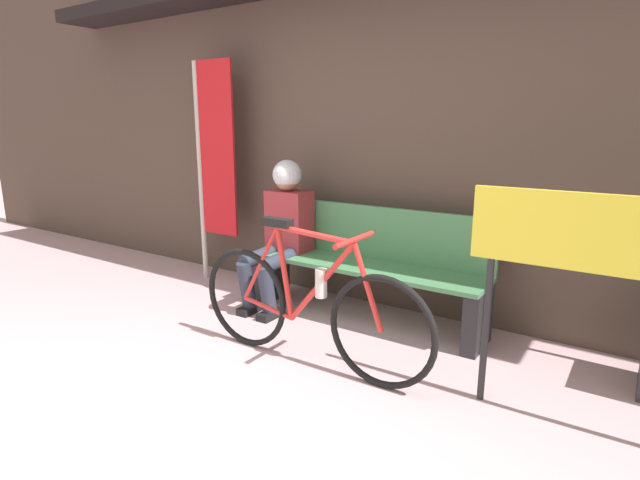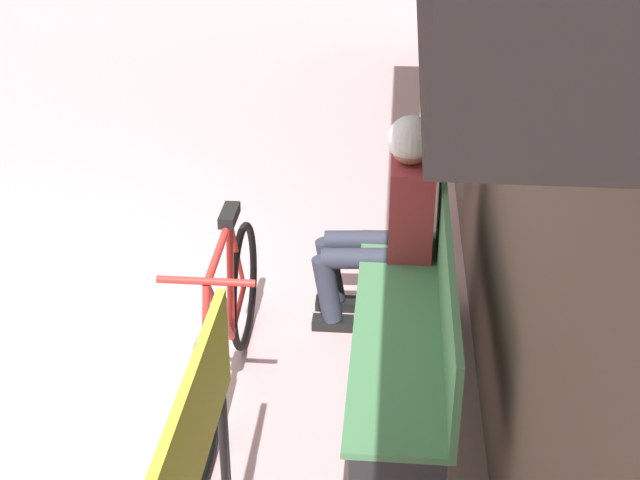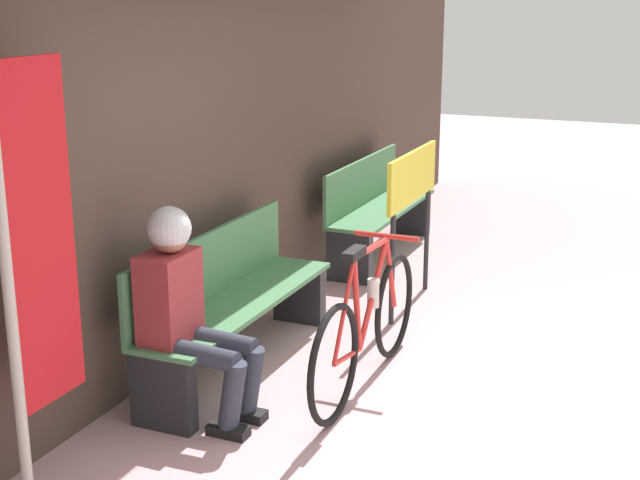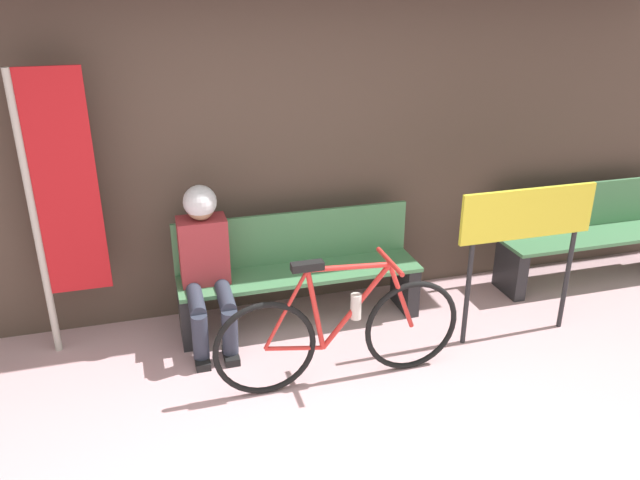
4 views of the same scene
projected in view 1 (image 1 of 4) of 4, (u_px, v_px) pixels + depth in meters
The scene contains 7 objects.
ground_plane at pixel (102, 443), 2.31m from camera, with size 24.00×24.00×0.00m, color #C69EA3.
storefront_wall at pixel (361, 94), 3.86m from camera, with size 12.00×0.56×3.20m.
park_bench_near at pixel (366, 267), 3.69m from camera, with size 1.81×0.42×0.84m.
bicycle at pixel (307, 307), 2.98m from camera, with size 1.64×0.40×0.89m.
person_seated at pixel (282, 224), 3.92m from camera, with size 0.34×0.61×1.16m.
banner_pole at pixel (212, 157), 4.43m from camera, with size 0.45×0.05×1.97m.
signboard at pixel (585, 252), 2.26m from camera, with size 1.02×0.04×1.14m.
Camera 1 is at (1.97, -1.13, 1.44)m, focal length 28.00 mm.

